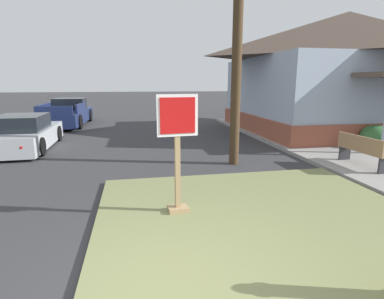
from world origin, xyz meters
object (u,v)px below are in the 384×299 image
at_px(stop_sign, 178,157).
at_px(manhole_cover, 153,188).
at_px(pickup_truck_navy, 68,114).
at_px(utility_pole, 239,1).
at_px(parked_sedan_silver, 24,134).
at_px(street_bench, 362,149).

distance_m(stop_sign, manhole_cover, 1.91).
distance_m(manhole_cover, pickup_truck_navy, 12.33).
height_order(pickup_truck_navy, utility_pole, utility_pole).
relative_size(parked_sedan_silver, utility_pole, 0.52).
xyz_separation_m(manhole_cover, utility_pole, (2.50, 1.73, 4.51)).
distance_m(manhole_cover, parked_sedan_silver, 6.76).
height_order(parked_sedan_silver, pickup_truck_navy, pickup_truck_navy).
distance_m(pickup_truck_navy, utility_pole, 12.49).
xyz_separation_m(street_bench, utility_pole, (-3.22, 1.31, 3.92)).
xyz_separation_m(manhole_cover, pickup_truck_navy, (-4.06, 11.62, 0.61)).
bearing_deg(utility_pole, manhole_cover, -145.27).
height_order(stop_sign, manhole_cover, stop_sign).
height_order(street_bench, utility_pole, utility_pole).
bearing_deg(stop_sign, street_bench, 19.92).
bearing_deg(manhole_cover, street_bench, 4.20).
relative_size(manhole_cover, utility_pole, 0.08).
bearing_deg(parked_sedan_silver, street_bench, -25.25).
bearing_deg(stop_sign, utility_pole, 56.62).
relative_size(manhole_cover, street_bench, 0.43).
relative_size(street_bench, utility_pole, 0.19).
bearing_deg(street_bench, utility_pole, 157.84).
distance_m(stop_sign, utility_pole, 5.18).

